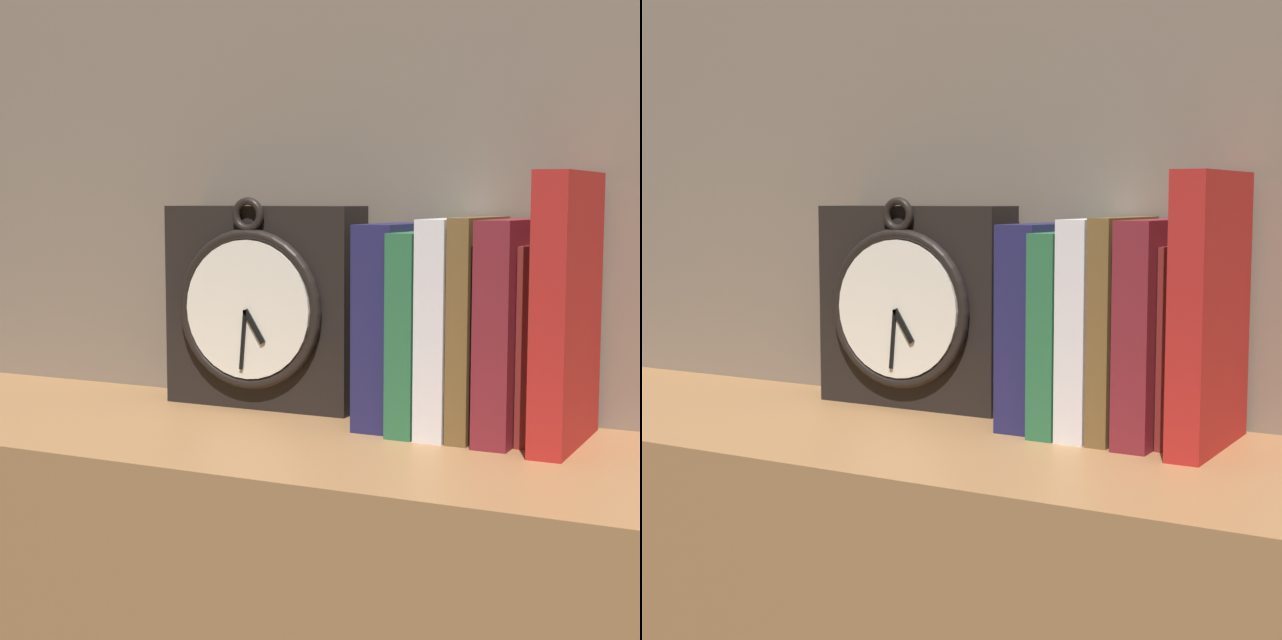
{
  "view_description": "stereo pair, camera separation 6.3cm",
  "coord_description": "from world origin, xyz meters",
  "views": [
    {
      "loc": [
        0.45,
        -0.91,
        0.95
      ],
      "look_at": [
        0.0,
        0.0,
        0.83
      ],
      "focal_mm": 60.0,
      "sensor_mm": 36.0,
      "label": 1
    },
    {
      "loc": [
        0.5,
        -0.88,
        0.95
      ],
      "look_at": [
        0.0,
        0.0,
        0.83
      ],
      "focal_mm": 60.0,
      "sensor_mm": 36.0,
      "label": 2
    }
  ],
  "objects": [
    {
      "name": "book_slot1_green",
      "position": [
        0.07,
        0.09,
        0.81
      ],
      "size": [
        0.03,
        0.13,
        0.2
      ],
      "color": "#28663E",
      "rests_on": "bookshelf"
    },
    {
      "name": "clock",
      "position": [
        -0.13,
        0.12,
        0.83
      ],
      "size": [
        0.22,
        0.08,
        0.23
      ],
      "color": "black",
      "rests_on": "bookshelf"
    },
    {
      "name": "book_slot4_maroon",
      "position": [
        0.16,
        0.08,
        0.82
      ],
      "size": [
        0.03,
        0.14,
        0.21
      ],
      "color": "maroon",
      "rests_on": "bookshelf"
    },
    {
      "name": "book_slot0_navy",
      "position": [
        0.04,
        0.09,
        0.82
      ],
      "size": [
        0.04,
        0.12,
        0.21
      ],
      "color": "#201E4D",
      "rests_on": "bookshelf"
    },
    {
      "name": "book_slot6_red",
      "position": [
        0.22,
        0.08,
        0.84
      ],
      "size": [
        0.03,
        0.15,
        0.26
      ],
      "color": "#AE201D",
      "rests_on": "bookshelf"
    },
    {
      "name": "book_slot5_maroon",
      "position": [
        0.19,
        0.1,
        0.81
      ],
      "size": [
        0.02,
        0.12,
        0.19
      ],
      "color": "maroon",
      "rests_on": "bookshelf"
    },
    {
      "name": "book_slot3_brown",
      "position": [
        0.13,
        0.09,
        0.82
      ],
      "size": [
        0.02,
        0.13,
        0.21
      ],
      "color": "brown",
      "rests_on": "bookshelf"
    },
    {
      "name": "book_slot2_white",
      "position": [
        0.1,
        0.09,
        0.82
      ],
      "size": [
        0.03,
        0.13,
        0.21
      ],
      "color": "white",
      "rests_on": "bookshelf"
    }
  ]
}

